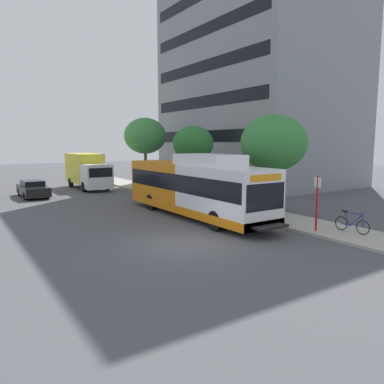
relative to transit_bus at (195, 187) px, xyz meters
name	(u,v)px	position (x,y,z in m)	size (l,w,h in m)	color
ground_plane	(115,214)	(-3.59, 3.38, -1.70)	(120.00, 120.00, 0.00)	#4C4C51
sidewalk_curb	(225,206)	(3.41, 1.38, -1.63)	(3.00, 56.00, 0.14)	#A8A399
transit_bus	(195,187)	(0.00, 0.00, 0.00)	(2.58, 12.25, 3.65)	white
bus_stop_sign_pole	(317,199)	(2.46, -6.59, -0.05)	(0.10, 0.36, 2.60)	red
bicycle_parked	(352,223)	(3.61, -7.70, -1.14)	(0.52, 1.76, 1.02)	black
street_tree_near_stop	(274,143)	(4.34, -1.92, 2.55)	(3.91, 3.91, 5.78)	#4C3823
street_tree_mid_block	(193,144)	(4.52, 6.93, 2.49)	(3.24, 3.24, 5.45)	#4C3823
street_tree_far_block	(145,136)	(4.29, 14.94, 3.21)	(4.04, 4.04, 6.50)	#4C3823
parked_car_far_lane	(33,189)	(-6.35, 13.47, -1.04)	(1.80, 4.50, 1.33)	black
box_truck_background	(87,170)	(-1.03, 16.40, 0.04)	(2.32, 7.01, 3.25)	silver
apartment_tower_backdrop	(258,57)	(15.65, 11.59, 11.32)	(13.51, 18.41, 26.05)	gray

